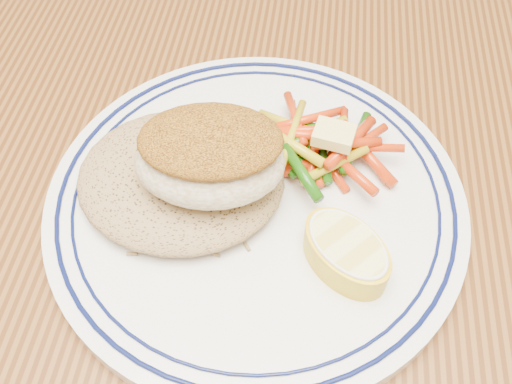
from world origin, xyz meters
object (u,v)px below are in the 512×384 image
object	(u,v)px
dining_table	(219,325)
plate	(256,201)
vegetable_pile	(319,145)
rice_pilaf	(180,175)
fish_fillet	(210,156)
lemon_wedge	(346,252)

from	to	relation	value
dining_table	plate	bearing A→B (deg)	63.86
plate	vegetable_pile	world-z (taller)	vegetable_pile
rice_pilaf	fish_fillet	bearing A→B (deg)	-17.06
dining_table	rice_pilaf	xyz separation A→B (m)	(-0.03, 0.05, 0.13)
fish_fillet	vegetable_pile	world-z (taller)	fish_fillet
fish_fillet	vegetable_pile	distance (m)	0.09
rice_pilaf	lemon_wedge	world-z (taller)	rice_pilaf
dining_table	vegetable_pile	bearing A→B (deg)	54.11
plate	fish_fillet	bearing A→B (deg)	-169.19
plate	vegetable_pile	xyz separation A→B (m)	(0.04, 0.04, 0.02)
rice_pilaf	vegetable_pile	distance (m)	0.10
lemon_wedge	vegetable_pile	bearing A→B (deg)	104.02
dining_table	lemon_wedge	bearing A→B (deg)	2.96
dining_table	rice_pilaf	distance (m)	0.14
dining_table	lemon_wedge	distance (m)	0.15
dining_table	vegetable_pile	size ratio (longest dim) A/B	13.94
vegetable_pile	lemon_wedge	world-z (taller)	vegetable_pile
rice_pilaf	plate	bearing A→B (deg)	-2.11
fish_fillet	lemon_wedge	bearing A→B (deg)	-23.70
vegetable_pile	dining_table	bearing A→B (deg)	-125.89
vegetable_pile	lemon_wedge	xyz separation A→B (m)	(0.02, -0.08, 0.00)
vegetable_pile	plate	bearing A→B (deg)	-135.29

